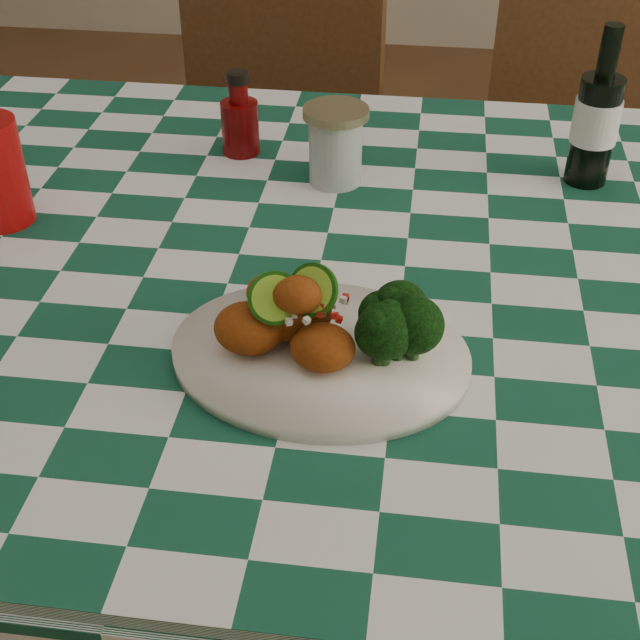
% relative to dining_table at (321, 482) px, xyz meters
% --- Properties ---
extents(ground, '(5.00, 5.00, 0.00)m').
position_rel_dining_table_xyz_m(ground, '(0.00, 0.00, -0.39)').
color(ground, brown).
rests_on(ground, ground).
extents(dining_table, '(1.66, 1.06, 0.79)m').
position_rel_dining_table_xyz_m(dining_table, '(0.00, 0.00, 0.00)').
color(dining_table, '#134A34').
rests_on(dining_table, ground).
extents(plate, '(0.33, 0.27, 0.02)m').
position_rel_dining_table_xyz_m(plate, '(0.02, -0.20, 0.40)').
color(plate, white).
rests_on(plate, dining_table).
extents(fried_chicken_pile, '(0.14, 0.10, 0.09)m').
position_rel_dining_table_xyz_m(fried_chicken_pile, '(0.00, -0.20, 0.45)').
color(fried_chicken_pile, '#8E390D').
rests_on(fried_chicken_pile, plate).
extents(broccoli_side, '(0.09, 0.09, 0.07)m').
position_rel_dining_table_xyz_m(broccoli_side, '(0.11, -0.18, 0.44)').
color(broccoli_side, black).
rests_on(broccoli_side, plate).
extents(ketchup_bottle, '(0.07, 0.07, 0.12)m').
position_rel_dining_table_xyz_m(ketchup_bottle, '(-0.16, 0.28, 0.45)').
color(ketchup_bottle, '#5F0405').
rests_on(ketchup_bottle, dining_table).
extents(mason_jar, '(0.12, 0.12, 0.11)m').
position_rel_dining_table_xyz_m(mason_jar, '(-0.01, 0.21, 0.45)').
color(mason_jar, '#B2BCBA').
rests_on(mason_jar, dining_table).
extents(beer_bottle, '(0.08, 0.08, 0.22)m').
position_rel_dining_table_xyz_m(beer_bottle, '(0.34, 0.25, 0.50)').
color(beer_bottle, black).
rests_on(beer_bottle, dining_table).
extents(wooden_chair_left, '(0.50, 0.52, 0.97)m').
position_rel_dining_table_xyz_m(wooden_chair_left, '(-0.24, 0.74, 0.09)').
color(wooden_chair_left, '#472814').
rests_on(wooden_chair_left, ground).
extents(wooden_chair_right, '(0.47, 0.48, 0.95)m').
position_rel_dining_table_xyz_m(wooden_chair_right, '(0.44, 0.73, 0.08)').
color(wooden_chair_right, '#472814').
rests_on(wooden_chair_right, ground).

